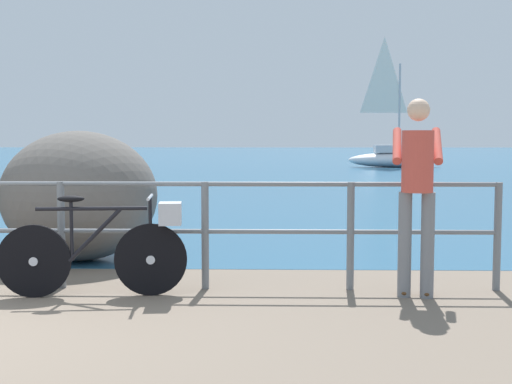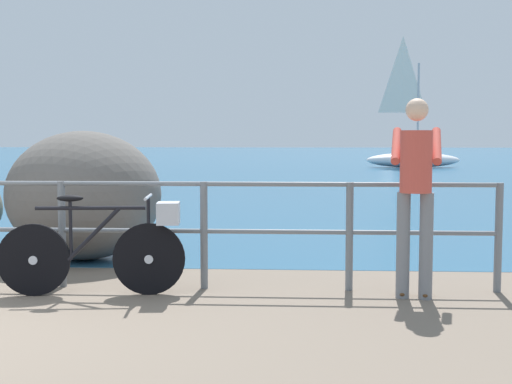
{
  "view_description": "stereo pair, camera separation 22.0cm",
  "coord_description": "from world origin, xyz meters",
  "px_view_note": "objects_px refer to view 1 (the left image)",
  "views": [
    {
      "loc": [
        2.71,
        -4.84,
        1.44
      ],
      "look_at": [
        2.53,
        2.03,
        0.89
      ],
      "focal_mm": 48.51,
      "sensor_mm": 36.0,
      "label": 1
    },
    {
      "loc": [
        2.93,
        -4.83,
        1.44
      ],
      "look_at": [
        2.53,
        2.03,
        0.89
      ],
      "focal_mm": 48.51,
      "sensor_mm": 36.0,
      "label": 2
    }
  ],
  "objects_px": {
    "bicycle": "(109,245)",
    "sailboat": "(393,153)",
    "breakwater_boulder_main": "(79,196)",
    "person_at_railing": "(417,187)"
  },
  "relations": [
    {
      "from": "bicycle",
      "to": "breakwater_boulder_main",
      "type": "xyz_separation_m",
      "value": [
        -0.78,
        1.83,
        0.29
      ]
    },
    {
      "from": "bicycle",
      "to": "sailboat",
      "type": "relative_size",
      "value": 0.28
    },
    {
      "from": "breakwater_boulder_main",
      "to": "bicycle",
      "type": "bearing_deg",
      "value": -66.81
    },
    {
      "from": "person_at_railing",
      "to": "breakwater_boulder_main",
      "type": "height_order",
      "value": "person_at_railing"
    },
    {
      "from": "breakwater_boulder_main",
      "to": "sailboat",
      "type": "relative_size",
      "value": 0.29
    },
    {
      "from": "breakwater_boulder_main",
      "to": "sailboat",
      "type": "height_order",
      "value": "sailboat"
    },
    {
      "from": "bicycle",
      "to": "person_at_railing",
      "type": "bearing_deg",
      "value": -4.86
    },
    {
      "from": "sailboat",
      "to": "bicycle",
      "type": "bearing_deg",
      "value": -106.87
    },
    {
      "from": "breakwater_boulder_main",
      "to": "sailboat",
      "type": "bearing_deg",
      "value": 72.45
    },
    {
      "from": "breakwater_boulder_main",
      "to": "sailboat",
      "type": "distance_m",
      "value": 26.38
    }
  ]
}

